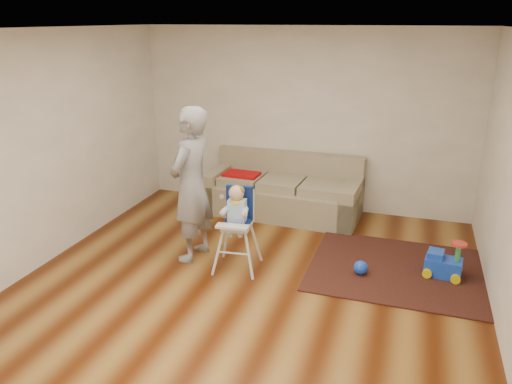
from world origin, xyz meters
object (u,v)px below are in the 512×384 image
(side_table, at_px, (246,191))
(adult, at_px, (191,185))
(high_chair, at_px, (237,229))
(ride_on_toy, at_px, (444,258))
(sofa, at_px, (282,186))
(toy_ball, at_px, (361,268))

(side_table, bearing_deg, adult, -92.22)
(side_table, bearing_deg, high_chair, -74.25)
(ride_on_toy, xyz_separation_m, adult, (-2.91, -0.40, 0.70))
(sofa, relative_size, side_table, 4.35)
(side_table, distance_m, adult, 1.92)
(ride_on_toy, relative_size, high_chair, 0.42)
(ride_on_toy, xyz_separation_m, high_chair, (-2.30, -0.51, 0.26))
(sofa, bearing_deg, ride_on_toy, -27.17)
(sofa, xyz_separation_m, high_chair, (-0.05, -1.82, 0.06))
(sofa, height_order, high_chair, high_chair)
(side_table, xyz_separation_m, adult, (-0.07, -1.80, 0.67))
(ride_on_toy, distance_m, adult, 3.02)
(high_chair, bearing_deg, ride_on_toy, 6.93)
(toy_ball, distance_m, adult, 2.18)
(sofa, relative_size, high_chair, 2.25)
(sofa, height_order, toy_ball, sofa)
(high_chair, distance_m, adult, 0.76)
(sofa, bearing_deg, adult, -107.88)
(side_table, height_order, high_chair, high_chair)
(ride_on_toy, relative_size, toy_ball, 2.69)
(side_table, distance_m, toy_ball, 2.56)
(sofa, bearing_deg, side_table, 175.16)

